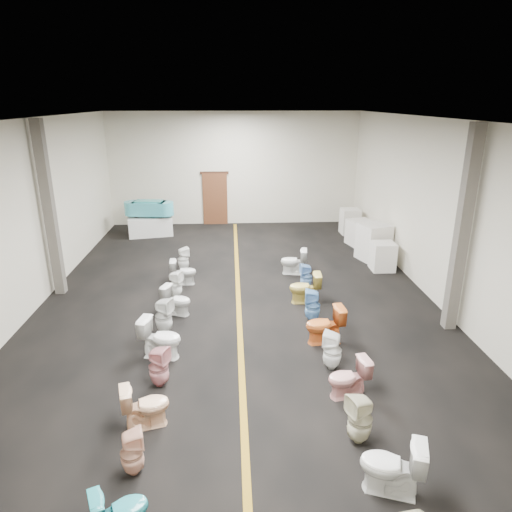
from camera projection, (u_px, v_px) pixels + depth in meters
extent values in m
plane|color=black|center=(239.00, 304.00, 11.58)|extent=(16.00, 16.00, 0.00)
plane|color=black|center=(236.00, 119.00, 10.12)|extent=(16.00, 16.00, 0.00)
plane|color=beige|center=(234.00, 169.00, 18.40)|extent=(10.00, 0.00, 10.00)
plane|color=beige|center=(256.00, 489.00, 3.29)|extent=(10.00, 0.00, 10.00)
plane|color=beige|center=(22.00, 221.00, 10.59)|extent=(0.00, 16.00, 16.00)
plane|color=beige|center=(442.00, 215.00, 11.11)|extent=(0.00, 16.00, 16.00)
cube|color=#906714|center=(239.00, 304.00, 11.58)|extent=(0.12, 15.60, 0.01)
cube|color=#562D19|center=(215.00, 199.00, 18.69)|extent=(1.00, 0.10, 2.10)
cube|color=#331C11|center=(214.00, 173.00, 18.35)|extent=(1.15, 0.08, 0.10)
cube|color=#59544C|center=(49.00, 211.00, 11.54)|extent=(0.25, 0.25, 4.50)
cube|color=#59544C|center=(462.00, 232.00, 9.68)|extent=(0.25, 0.25, 4.50)
cube|color=silver|center=(150.00, 226.00, 17.31)|extent=(1.74, 1.12, 0.72)
cube|color=#3EA4B3|center=(149.00, 208.00, 17.09)|extent=(1.27, 0.80, 0.50)
cylinder|color=#3EA4B3|center=(133.00, 208.00, 17.12)|extent=(0.66, 0.66, 0.50)
cylinder|color=#3EA4B3|center=(165.00, 209.00, 17.05)|extent=(0.66, 0.66, 0.50)
cube|color=teal|center=(149.00, 203.00, 17.02)|extent=(1.04, 0.58, 0.20)
cube|color=silver|center=(383.00, 256.00, 13.77)|extent=(0.67, 0.67, 0.86)
cube|color=silver|center=(374.00, 242.00, 14.62)|extent=(1.08, 1.08, 1.17)
cube|color=silver|center=(360.00, 233.00, 16.17)|extent=(0.95, 0.95, 0.89)
cube|color=silver|center=(350.00, 221.00, 17.50)|extent=(0.69, 0.69, 0.96)
imported|color=teal|center=(120.00, 511.00, 5.36)|extent=(0.75, 0.60, 0.67)
imported|color=#E8AD92|center=(132.00, 453.00, 6.22)|extent=(0.40, 0.39, 0.70)
imported|color=#FDC79B|center=(145.00, 406.00, 7.13)|extent=(0.82, 0.60, 0.75)
imported|color=#D38B90|center=(159.00, 367.00, 8.14)|extent=(0.46, 0.46, 0.78)
imported|color=white|center=(161.00, 338.00, 9.07)|extent=(0.90, 0.64, 0.84)
imported|color=silver|center=(164.00, 316.00, 10.01)|extent=(0.49, 0.48, 0.82)
imported|color=silver|center=(177.00, 300.00, 10.92)|extent=(0.80, 0.63, 0.71)
imported|color=white|center=(175.00, 285.00, 11.82)|extent=(0.44, 0.43, 0.74)
imported|color=silver|center=(183.00, 272.00, 12.70)|extent=(0.73, 0.44, 0.72)
imported|color=white|center=(183.00, 259.00, 13.73)|extent=(0.43, 0.42, 0.72)
imported|color=white|center=(392.00, 467.00, 5.90)|extent=(0.92, 0.70, 0.83)
imported|color=beige|center=(360.00, 419.00, 6.79)|extent=(0.47, 0.47, 0.81)
imported|color=pink|center=(348.00, 378.00, 7.86)|extent=(0.77, 0.52, 0.73)
imported|color=white|center=(332.00, 351.00, 8.68)|extent=(0.46, 0.46, 0.77)
imported|color=orange|center=(325.00, 325.00, 9.60)|extent=(0.84, 0.53, 0.82)
imported|color=#67A2DA|center=(313.00, 305.00, 10.56)|extent=(0.41, 0.40, 0.78)
imported|color=#CFB751|center=(305.00, 288.00, 11.53)|extent=(0.81, 0.49, 0.80)
imported|color=#77A7DF|center=(306.00, 276.00, 12.40)|extent=(0.35, 0.34, 0.71)
imported|color=white|center=(294.00, 261.00, 13.45)|extent=(0.82, 0.54, 0.78)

